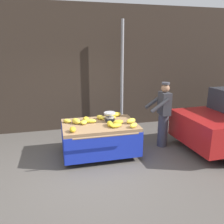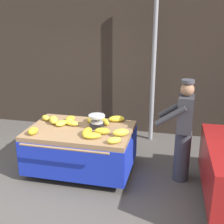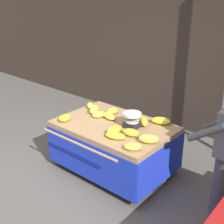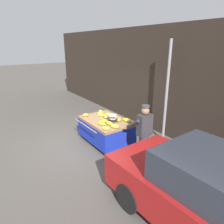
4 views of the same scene
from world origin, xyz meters
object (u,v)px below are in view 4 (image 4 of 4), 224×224
(banana_bunch_13, at_px, (103,121))
(vendor_person, at_px, (144,135))
(weighing_scale, at_px, (113,118))
(banana_bunch_9, at_px, (101,115))
(banana_bunch_0, at_px, (127,120))
(banana_bunch_1, at_px, (108,114))
(banana_bunch_5, at_px, (102,124))
(banana_bunch_6, at_px, (106,128))
(banana_bunch_3, at_px, (105,116))
(parked_car, at_px, (214,199))
(banana_cart, at_px, (106,125))
(street_pole, at_px, (167,94))
(banana_bunch_11, at_px, (109,123))
(banana_bunch_7, at_px, (85,115))
(banana_bunch_10, at_px, (100,111))
(banana_bunch_8, at_px, (119,120))
(banana_bunch_2, at_px, (115,117))
(banana_bunch_12, at_px, (101,113))
(banana_bunch_4, at_px, (115,126))

(banana_bunch_13, xyz_separation_m, vendor_person, (1.51, 0.34, 0.01))
(weighing_scale, height_order, banana_bunch_9, weighing_scale)
(weighing_scale, relative_size, banana_bunch_0, 0.96)
(banana_bunch_1, distance_m, banana_bunch_5, 0.88)
(banana_bunch_5, bearing_deg, banana_bunch_6, -14.79)
(banana_bunch_6, bearing_deg, banana_bunch_3, 148.06)
(vendor_person, height_order, parked_car, vendor_person)
(banana_cart, distance_m, banana_bunch_13, 0.40)
(street_pole, bearing_deg, banana_bunch_11, -108.65)
(banana_bunch_7, relative_size, parked_car, 0.05)
(banana_bunch_6, height_order, banana_bunch_13, banana_bunch_13)
(banana_bunch_5, height_order, banana_bunch_10, same)
(street_pole, distance_m, banana_bunch_3, 2.16)
(banana_bunch_8, bearing_deg, banana_bunch_1, 179.95)
(banana_bunch_2, height_order, banana_bunch_9, banana_bunch_2)
(banana_bunch_9, relative_size, vendor_person, 0.13)
(banana_bunch_10, height_order, banana_bunch_12, banana_bunch_12)
(banana_bunch_10, xyz_separation_m, banana_bunch_13, (0.94, -0.48, 0.01))
(banana_bunch_3, height_order, banana_bunch_13, banana_bunch_13)
(banana_bunch_5, bearing_deg, banana_bunch_13, 135.47)
(street_pole, xyz_separation_m, banana_bunch_0, (-0.51, -1.20, -0.82))
(banana_bunch_11, bearing_deg, banana_bunch_9, 166.36)
(street_pole, height_order, banana_bunch_7, street_pole)
(banana_bunch_0, height_order, banana_bunch_9, banana_bunch_0)
(banana_bunch_8, height_order, vendor_person, vendor_person)
(banana_bunch_7, distance_m, parked_car, 4.68)
(banana_bunch_9, bearing_deg, vendor_person, 1.58)
(banana_cart, xyz_separation_m, banana_bunch_1, (-0.29, 0.29, 0.26))
(parked_car, bearing_deg, weighing_scale, 171.87)
(banana_bunch_2, xyz_separation_m, banana_bunch_10, (-0.84, -0.08, -0.01))
(vendor_person, bearing_deg, banana_bunch_1, 174.93)
(banana_bunch_11, distance_m, banana_bunch_12, 1.00)
(banana_bunch_3, relative_size, banana_bunch_9, 1.27)
(banana_bunch_4, bearing_deg, parked_car, -5.13)
(street_pole, bearing_deg, vendor_person, -66.98)
(banana_bunch_12, height_order, parked_car, parked_car)
(banana_bunch_3, xyz_separation_m, banana_bunch_6, (0.90, -0.56, 0.00))
(banana_bunch_12, xyz_separation_m, banana_bunch_13, (0.74, -0.36, -0.01))
(banana_bunch_7, bearing_deg, banana_bunch_2, 44.12)
(banana_bunch_0, xyz_separation_m, banana_bunch_1, (-0.82, -0.19, -0.00))
(banana_bunch_13, bearing_deg, banana_bunch_7, -168.42)
(banana_bunch_2, distance_m, banana_bunch_3, 0.37)
(street_pole, relative_size, banana_bunch_12, 12.69)
(street_pole, distance_m, banana_bunch_7, 2.81)
(weighing_scale, distance_m, banana_bunch_8, 0.22)
(banana_bunch_9, bearing_deg, weighing_scale, 3.20)
(banana_bunch_13, bearing_deg, banana_bunch_8, 74.14)
(street_pole, relative_size, banana_bunch_9, 14.69)
(banana_bunch_1, distance_m, parked_car, 4.37)
(banana_bunch_7, height_order, banana_bunch_13, banana_bunch_7)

